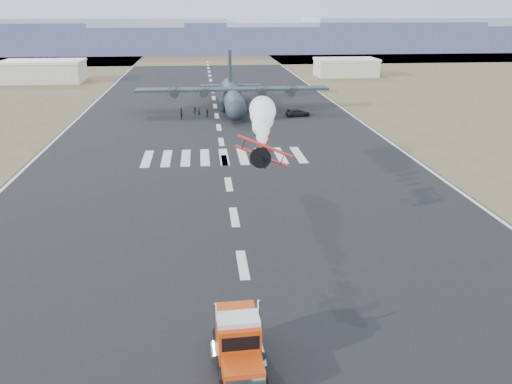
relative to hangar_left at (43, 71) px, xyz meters
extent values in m
plane|color=black|center=(52.00, -145.00, -3.41)|extent=(500.00, 500.00, 0.00)
cube|color=brown|center=(52.00, 85.00, -3.41)|extent=(500.00, 80.00, 0.00)
cube|color=#8C93B2|center=(-13.00, 115.00, 5.09)|extent=(150.00, 50.00, 17.00)
cube|color=#8C93B2|center=(52.00, 115.00, 3.09)|extent=(150.00, 50.00, 13.00)
cube|color=#8C93B2|center=(117.00, 115.00, 4.09)|extent=(150.00, 50.00, 15.00)
cube|color=#8C93B2|center=(182.00, 115.00, 5.09)|extent=(150.00, 50.00, 17.00)
cube|color=#B8B5A4|center=(0.00, 0.00, -0.41)|extent=(24.00, 14.00, 6.00)
cube|color=silver|center=(0.00, 0.00, 2.89)|extent=(24.50, 14.50, 0.80)
cube|color=#B8B5A4|center=(98.00, 5.00, -0.81)|extent=(20.00, 12.00, 5.20)
cube|color=silver|center=(98.00, 5.00, 2.09)|extent=(20.50, 12.50, 0.80)
cube|color=black|center=(50.52, -147.05, -2.81)|extent=(1.50, 7.39, 0.27)
cube|color=#EA5B0D|center=(50.66, -150.28, -1.95)|extent=(2.59, 2.70, 1.40)
cube|color=#EA5B0D|center=(50.58, -148.34, -1.03)|extent=(2.78, 2.06, 2.38)
cube|color=black|center=(50.62, -149.26, -0.65)|extent=(2.38, 0.23, 0.97)
cube|color=white|center=(50.56, -148.02, 0.21)|extent=(2.77, 1.84, 0.54)
cube|color=#EA5B0D|center=(50.49, -146.40, -1.36)|extent=(2.79, 2.27, 2.81)
cylinder|color=black|center=(49.24, -146.24, -2.81)|extent=(0.48, 1.21, 1.19)
cylinder|color=black|center=(51.72, -146.13, -2.81)|extent=(0.48, 1.21, 1.19)
cylinder|color=black|center=(49.20, -145.16, -2.81)|extent=(0.48, 1.21, 1.19)
cylinder|color=black|center=(51.68, -145.05, -2.81)|extent=(0.48, 1.21, 1.19)
cylinder|color=red|center=(54.69, -125.70, 5.35)|extent=(1.34, 4.77, 0.85)
sphere|color=black|center=(54.71, -125.51, 5.68)|extent=(0.66, 0.66, 0.66)
cylinder|color=black|center=(54.45, -127.95, 5.35)|extent=(1.00, 0.66, 0.94)
cylinder|color=black|center=(54.41, -128.28, 5.35)|extent=(2.06, 0.25, 2.07)
cube|color=red|center=(54.65, -126.07, 5.02)|extent=(5.40, 1.50, 2.06)
cube|color=red|center=(54.62, -126.36, 6.15)|extent=(5.58, 1.52, 2.12)
cube|color=red|center=(54.92, -123.55, 5.82)|extent=(0.18, 0.85, 0.94)
cube|color=red|center=(54.92, -123.55, 5.35)|extent=(1.94, 0.85, 0.08)
cylinder|color=black|center=(53.86, -126.37, 4.22)|extent=(0.16, 0.42, 0.41)
cylinder|color=black|center=(55.36, -126.53, 4.22)|extent=(0.16, 0.42, 0.41)
sphere|color=white|center=(54.94, -123.36, 5.35)|extent=(0.66, 0.66, 0.66)
sphere|color=white|center=(55.18, -121.11, 5.37)|extent=(0.99, 0.99, 0.99)
sphere|color=white|center=(55.41, -118.86, 5.40)|extent=(1.33, 1.33, 1.33)
sphere|color=white|center=(55.65, -116.61, 5.43)|extent=(1.66, 1.66, 1.66)
sphere|color=white|center=(55.89, -114.36, 5.46)|extent=(2.00, 2.00, 2.00)
sphere|color=white|center=(56.13, -112.12, 5.49)|extent=(2.33, 2.33, 2.33)
sphere|color=white|center=(56.37, -109.87, 5.52)|extent=(2.67, 2.67, 2.67)
sphere|color=white|center=(56.61, -107.62, 5.54)|extent=(3.00, 3.00, 3.00)
sphere|color=white|center=(56.85, -105.37, 5.57)|extent=(3.34, 3.34, 3.34)
sphere|color=white|center=(57.09, -103.12, 5.60)|extent=(3.67, 3.67, 3.67)
cylinder|color=#1F282F|center=(55.93, -54.07, -0.59)|extent=(4.73, 30.37, 4.33)
sphere|color=#1F282F|center=(55.73, -69.22, -0.59)|extent=(4.33, 4.33, 4.33)
cone|color=#1F282F|center=(56.14, -38.91, -0.59)|extent=(4.42, 6.55, 4.33)
cube|color=#1F282F|center=(55.92, -55.15, 1.46)|extent=(43.36, 5.12, 0.54)
cylinder|color=#1F282F|center=(42.92, -55.52, 0.92)|extent=(2.00, 4.14, 1.95)
cylinder|color=#3F3F44|center=(42.89, -57.69, 0.92)|extent=(3.68, 0.10, 3.68)
cylinder|color=#1F282F|center=(49.42, -55.61, 0.92)|extent=(2.00, 4.14, 1.95)
cylinder|color=#3F3F44|center=(49.39, -57.77, 0.92)|extent=(3.68, 0.10, 3.68)
cylinder|color=#1F282F|center=(62.41, -55.78, 0.92)|extent=(2.00, 4.14, 1.95)
cylinder|color=#3F3F44|center=(62.38, -57.94, 0.92)|extent=(3.68, 0.10, 3.68)
cylinder|color=#1F282F|center=(68.90, -55.87, 0.92)|extent=(2.00, 4.14, 1.95)
cylinder|color=#3F3F44|center=(68.87, -58.03, 0.92)|extent=(3.68, 0.10, 3.68)
cube|color=#1F282F|center=(56.11, -41.08, 4.82)|extent=(0.71, 4.88, 8.66)
cube|color=#1F282F|center=(56.11, -40.54, 0.27)|extent=(15.20, 3.45, 0.38)
cube|color=#1F282F|center=(53.57, -52.96, -2.22)|extent=(1.39, 6.51, 1.73)
cylinder|color=black|center=(53.57, -52.96, -2.81)|extent=(0.56, 1.20, 1.19)
cube|color=#1F282F|center=(58.33, -53.02, -2.22)|extent=(1.39, 6.51, 1.73)
cylinder|color=black|center=(58.33, -53.02, -2.81)|extent=(0.56, 1.20, 1.19)
cylinder|color=black|center=(55.78, -65.98, -2.92)|extent=(0.45, 0.98, 0.97)
imported|color=black|center=(69.51, -63.23, -2.67)|extent=(5.64, 3.22, 1.48)
imported|color=black|center=(48.19, -60.92, -2.59)|extent=(0.69, 0.61, 1.63)
imported|color=black|center=(49.88, -62.86, -2.50)|extent=(0.95, 1.04, 1.81)
imported|color=black|center=(47.29, -60.03, -2.49)|extent=(1.22, 0.63, 1.84)
imported|color=black|center=(44.48, -63.93, -2.49)|extent=(0.97, 1.20, 1.83)
imported|color=black|center=(44.31, -59.84, -2.62)|extent=(0.54, 0.81, 1.58)
imported|color=black|center=(67.26, -63.82, -2.48)|extent=(1.33, 1.77, 1.86)
imported|color=black|center=(57.74, -60.89, -2.62)|extent=(0.72, 0.75, 1.58)
imported|color=black|center=(53.73, -57.78, -2.61)|extent=(0.81, 0.91, 1.59)
camera|label=1|loc=(48.65, -177.96, 19.22)|focal=38.00mm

